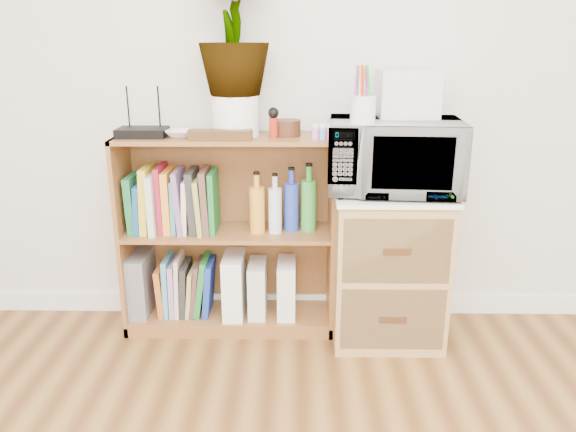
{
  "coord_description": "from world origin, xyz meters",
  "views": [
    {
      "loc": [
        -0.03,
        -0.42,
        1.38
      ],
      "look_at": [
        -0.06,
        1.95,
        0.62
      ],
      "focal_mm": 35.0,
      "sensor_mm": 36.0,
      "label": 1
    }
  ],
  "objects": [
    {
      "name": "skirting_board",
      "position": [
        0.0,
        2.24,
        0.05
      ],
      "size": [
        4.0,
        0.02,
        0.1
      ],
      "primitive_type": "cube",
      "color": "white",
      "rests_on": "ground"
    },
    {
      "name": "bookshelf",
      "position": [
        -0.35,
        2.1,
        0.47
      ],
      "size": [
        1.0,
        0.3,
        0.95
      ],
      "primitive_type": "cube",
      "color": "brown",
      "rests_on": "ground"
    },
    {
      "name": "wicker_unit",
      "position": [
        0.4,
        2.02,
        0.35
      ],
      "size": [
        0.5,
        0.45,
        0.7
      ],
      "primitive_type": "cube",
      "color": "#9E7542",
      "rests_on": "ground"
    },
    {
      "name": "microwave",
      "position": [
        0.4,
        2.02,
        0.88
      ],
      "size": [
        0.6,
        0.43,
        0.32
      ],
      "primitive_type": "imported",
      "rotation": [
        0.0,
        0.0,
        -0.07
      ],
      "color": "white",
      "rests_on": "wicker_unit"
    },
    {
      "name": "pen_cup",
      "position": [
        0.24,
        1.91,
        1.09
      ],
      "size": [
        0.1,
        0.1,
        0.11
      ],
      "primitive_type": "cylinder",
      "color": "silver",
      "rests_on": "microwave"
    },
    {
      "name": "small_appliance",
      "position": [
        0.46,
        2.11,
        1.14
      ],
      "size": [
        0.26,
        0.21,
        0.2
      ],
      "primitive_type": "cube",
      "color": "silver",
      "rests_on": "microwave"
    },
    {
      "name": "router",
      "position": [
        -0.72,
        2.08,
        0.97
      ],
      "size": [
        0.22,
        0.15,
        0.04
      ],
      "primitive_type": "cube",
      "color": "black",
      "rests_on": "bookshelf"
    },
    {
      "name": "white_bowl",
      "position": [
        -0.55,
        2.07,
        0.97
      ],
      "size": [
        0.13,
        0.13,
        0.03
      ],
      "primitive_type": "imported",
      "color": "silver",
      "rests_on": "bookshelf"
    },
    {
      "name": "plant_pot",
      "position": [
        -0.3,
        2.12,
        1.04
      ],
      "size": [
        0.21,
        0.21,
        0.18
      ],
      "primitive_type": "cylinder",
      "color": "white",
      "rests_on": "bookshelf"
    },
    {
      "name": "potted_plant",
      "position": [
        -0.3,
        2.12,
        1.41
      ],
      "size": [
        0.31,
        0.31,
        0.56
      ],
      "primitive_type": "imported",
      "color": "#407E32",
      "rests_on": "plant_pot"
    },
    {
      "name": "trinket_box",
      "position": [
        -0.36,
        2.0,
        0.97
      ],
      "size": [
        0.28,
        0.07,
        0.04
      ],
      "primitive_type": "cube",
      "color": "#3B2210",
      "rests_on": "bookshelf"
    },
    {
      "name": "kokeshi_doll",
      "position": [
        -0.13,
        2.06,
        0.99
      ],
      "size": [
        0.04,
        0.04,
        0.09
      ],
      "primitive_type": "cylinder",
      "color": "#9D2313",
      "rests_on": "bookshelf"
    },
    {
      "name": "wooden_bowl",
      "position": [
        -0.07,
        2.11,
        0.99
      ],
      "size": [
        0.12,
        0.12,
        0.07
      ],
      "primitive_type": "cylinder",
      "color": "#391E0F",
      "rests_on": "bookshelf"
    },
    {
      "name": "paint_jars",
      "position": [
        0.09,
        2.01,
        0.97
      ],
      "size": [
        0.1,
        0.04,
        0.05
      ],
      "primitive_type": "cube",
      "color": "pink",
      "rests_on": "bookshelf"
    },
    {
      "name": "file_box",
      "position": [
        -0.79,
        2.1,
        0.22
      ],
      "size": [
        0.09,
        0.24,
        0.3
      ],
      "primitive_type": "cube",
      "color": "slate",
      "rests_on": "bookshelf"
    },
    {
      "name": "magazine_holder_left",
      "position": [
        -0.33,
        2.09,
        0.22
      ],
      "size": [
        0.1,
        0.24,
        0.3
      ],
      "primitive_type": "cube",
      "color": "white",
      "rests_on": "bookshelf"
    },
    {
      "name": "magazine_holder_mid",
      "position": [
        -0.22,
        2.09,
        0.2
      ],
      "size": [
        0.08,
        0.21,
        0.27
      ],
      "primitive_type": "cube",
      "color": "silver",
      "rests_on": "bookshelf"
    },
    {
      "name": "magazine_holder_right",
      "position": [
        -0.07,
        2.09,
        0.21
      ],
      "size": [
        0.09,
        0.22,
        0.27
      ],
      "primitive_type": "cube",
      "color": "white",
      "rests_on": "bookshelf"
    },
    {
      "name": "cookbooks",
      "position": [
        -0.6,
        2.1,
        0.64
      ],
      "size": [
        0.41,
        0.2,
        0.31
      ],
      "color": "#1D6C3C",
      "rests_on": "bookshelf"
    },
    {
      "name": "liquor_bottles",
      "position": [
        -0.02,
        2.1,
        0.64
      ],
      "size": [
        0.47,
        0.07,
        0.31
      ],
      "color": "orange",
      "rests_on": "bookshelf"
    },
    {
      "name": "lower_books",
      "position": [
        -0.57,
        2.1,
        0.2
      ],
      "size": [
        0.28,
        0.19,
        0.3
      ],
      "color": "#BD5921",
      "rests_on": "bookshelf"
    }
  ]
}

